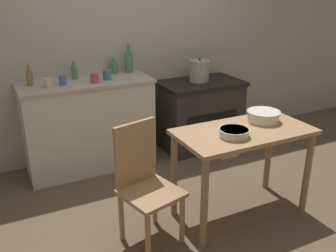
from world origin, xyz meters
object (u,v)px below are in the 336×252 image
(work_table, at_px, (243,145))
(cup_right, at_px, (63,80))
(mixing_bowl_small, at_px, (234,132))
(bottle_mid_left, at_px, (114,67))
(stove, at_px, (199,114))
(bottle_left, at_px, (129,62))
(cup_center, at_px, (107,75))
(cup_mid_right, at_px, (94,78))
(stock_pot, at_px, (199,71))
(mixing_bowl_large, at_px, (263,116))
(chair, at_px, (145,182))
(flour_sack, at_px, (228,140))
(cup_center_right, at_px, (48,83))
(bottle_far_left, at_px, (74,72))
(bottle_center_left, at_px, (29,77))

(work_table, distance_m, cup_right, 1.83)
(mixing_bowl_small, height_order, bottle_mid_left, bottle_mid_left)
(stove, bearing_deg, work_table, -107.33)
(bottle_left, distance_m, cup_center, 0.39)
(cup_right, bearing_deg, cup_mid_right, -10.18)
(cup_mid_right, bearing_deg, stock_pot, 3.89)
(mixing_bowl_large, bearing_deg, cup_mid_right, 130.90)
(work_table, bearing_deg, chair, 175.51)
(flour_sack, relative_size, mixing_bowl_small, 1.69)
(stove, distance_m, cup_center_right, 1.81)
(flour_sack, distance_m, mixing_bowl_small, 1.45)
(mixing_bowl_small, relative_size, bottle_far_left, 1.31)
(bottle_center_left, relative_size, cup_right, 2.01)
(stove, height_order, cup_mid_right, cup_mid_right)
(chair, bearing_deg, cup_center, 68.31)
(cup_mid_right, bearing_deg, bottle_center_left, 162.74)
(bottle_left, xyz_separation_m, cup_mid_right, (-0.47, -0.27, -0.07))
(stove, bearing_deg, cup_center_right, -178.50)
(bottle_left, xyz_separation_m, cup_center, (-0.32, -0.21, -0.07))
(mixing_bowl_small, bearing_deg, cup_right, 123.21)
(cup_right, bearing_deg, bottle_mid_left, 22.08)
(work_table, relative_size, cup_right, 11.18)
(stock_pot, bearing_deg, bottle_center_left, 177.02)
(bottle_center_left, xyz_separation_m, cup_mid_right, (0.59, -0.18, -0.03))
(bottle_left, relative_size, cup_right, 3.02)
(stock_pot, xyz_separation_m, bottle_far_left, (-1.40, 0.16, 0.09))
(chair, distance_m, cup_mid_right, 1.38)
(stock_pot, bearing_deg, cup_center_right, -177.90)
(bottle_left, relative_size, cup_mid_right, 3.24)
(cup_center, relative_size, cup_right, 1.02)
(bottle_left, distance_m, bottle_mid_left, 0.18)
(bottle_center_left, bearing_deg, mixing_bowl_small, -52.01)
(work_table, distance_m, chair, 0.86)
(flour_sack, height_order, cup_mid_right, cup_mid_right)
(chair, bearing_deg, bottle_far_left, 80.06)
(stove, distance_m, cup_right, 1.68)
(mixing_bowl_large, height_order, cup_right, cup_right)
(mixing_bowl_large, distance_m, cup_right, 1.92)
(mixing_bowl_small, bearing_deg, cup_mid_right, 115.14)
(stove, height_order, flour_sack, stove)
(flour_sack, bearing_deg, cup_center_right, 168.73)
(stock_pot, height_order, cup_right, stock_pot)
(bottle_left, bearing_deg, cup_center, -146.77)
(bottle_far_left, bearing_deg, bottle_center_left, -172.42)
(bottle_left, relative_size, bottle_center_left, 1.51)
(chair, relative_size, flour_sack, 2.32)
(mixing_bowl_large, distance_m, bottle_far_left, 1.95)
(cup_center_right, bearing_deg, chair, -71.90)
(mixing_bowl_large, height_order, bottle_left, bottle_left)
(bottle_far_left, bearing_deg, stock_pot, -6.33)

